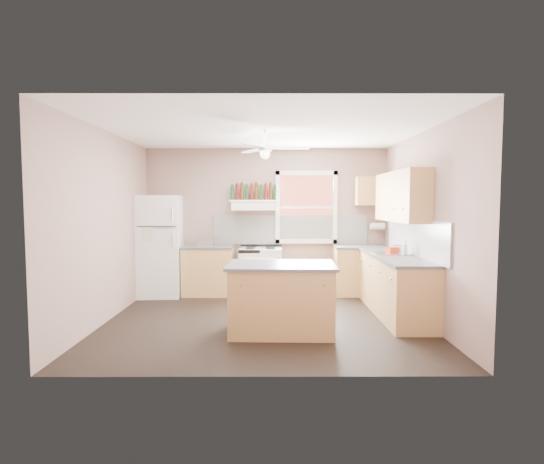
{
  "coord_description": "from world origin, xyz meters",
  "views": [
    {
      "loc": [
        0.08,
        -6.01,
        1.69
      ],
      "look_at": [
        0.1,
        0.3,
        1.25
      ],
      "focal_mm": 28.0,
      "sensor_mm": 36.0,
      "label": 1
    }
  ],
  "objects_px": {
    "stove": "(261,271)",
    "island": "(281,300)",
    "refrigerator": "(159,246)",
    "cart": "(307,278)",
    "toaster": "(205,241)"
  },
  "relations": [
    {
      "from": "refrigerator",
      "to": "island",
      "type": "distance_m",
      "value": 3.12
    },
    {
      "from": "refrigerator",
      "to": "island",
      "type": "relative_size",
      "value": 1.39
    },
    {
      "from": "stove",
      "to": "cart",
      "type": "relative_size",
      "value": 1.49
    },
    {
      "from": "refrigerator",
      "to": "stove",
      "type": "distance_m",
      "value": 1.89
    },
    {
      "from": "toaster",
      "to": "cart",
      "type": "bearing_deg",
      "value": 2.06
    },
    {
      "from": "stove",
      "to": "toaster",
      "type": "bearing_deg",
      "value": -178.59
    },
    {
      "from": "toaster",
      "to": "island",
      "type": "distance_m",
      "value": 2.69
    },
    {
      "from": "toaster",
      "to": "cart",
      "type": "relative_size",
      "value": 0.49
    },
    {
      "from": "stove",
      "to": "island",
      "type": "bearing_deg",
      "value": -80.9
    },
    {
      "from": "refrigerator",
      "to": "island",
      "type": "bearing_deg",
      "value": -49.53
    },
    {
      "from": "stove",
      "to": "island",
      "type": "distance_m",
      "value": 2.3
    },
    {
      "from": "stove",
      "to": "island",
      "type": "height_order",
      "value": "same"
    },
    {
      "from": "toaster",
      "to": "stove",
      "type": "xyz_separation_m",
      "value": [
        1.02,
        0.01,
        -0.56
      ]
    },
    {
      "from": "toaster",
      "to": "stove",
      "type": "bearing_deg",
      "value": 0.56
    },
    {
      "from": "refrigerator",
      "to": "stove",
      "type": "bearing_deg",
      "value": -1.54
    }
  ]
}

